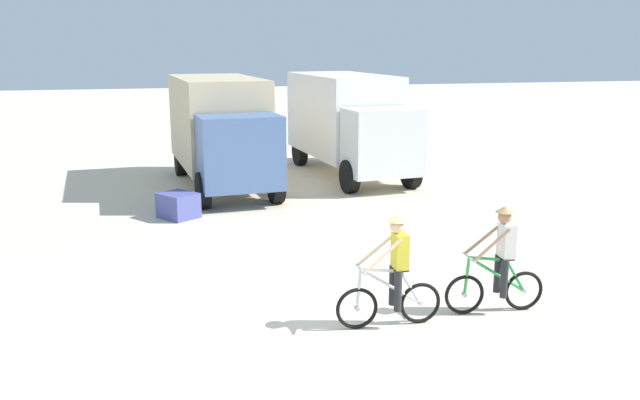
{
  "coord_description": "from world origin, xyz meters",
  "views": [
    {
      "loc": [
        -2.94,
        -9.43,
        4.4
      ],
      "look_at": [
        0.47,
        4.28,
        1.1
      ],
      "focal_mm": 37.92,
      "sensor_mm": 36.0,
      "label": 1
    }
  ],
  "objects_px": {
    "cyclist_cowboy_hat": "(499,264)",
    "box_truck_avon_van": "(348,120)",
    "supply_crate": "(178,205)",
    "cyclist_orange_shirt": "(393,275)",
    "box_truck_tan_camper": "(221,127)"
  },
  "relations": [
    {
      "from": "box_truck_tan_camper",
      "to": "box_truck_avon_van",
      "type": "bearing_deg",
      "value": 12.04
    },
    {
      "from": "box_truck_avon_van",
      "to": "cyclist_orange_shirt",
      "type": "distance_m",
      "value": 12.74
    },
    {
      "from": "supply_crate",
      "to": "box_truck_avon_van",
      "type": "bearing_deg",
      "value": 38.01
    },
    {
      "from": "cyclist_orange_shirt",
      "to": "supply_crate",
      "type": "xyz_separation_m",
      "value": [
        -3.0,
        7.76,
        -0.52
      ]
    },
    {
      "from": "box_truck_avon_van",
      "to": "supply_crate",
      "type": "bearing_deg",
      "value": -141.99
    },
    {
      "from": "cyclist_cowboy_hat",
      "to": "supply_crate",
      "type": "xyz_separation_m",
      "value": [
        -4.9,
        7.65,
        -0.52
      ]
    },
    {
      "from": "cyclist_orange_shirt",
      "to": "box_truck_tan_camper",
      "type": "bearing_deg",
      "value": 97.4
    },
    {
      "from": "cyclist_orange_shirt",
      "to": "supply_crate",
      "type": "relative_size",
      "value": 2.02
    },
    {
      "from": "box_truck_avon_van",
      "to": "cyclist_orange_shirt",
      "type": "bearing_deg",
      "value": -103.13
    },
    {
      "from": "cyclist_cowboy_hat",
      "to": "supply_crate",
      "type": "height_order",
      "value": "cyclist_cowboy_hat"
    },
    {
      "from": "supply_crate",
      "to": "box_truck_tan_camper",
      "type": "bearing_deg",
      "value": 67.54
    },
    {
      "from": "cyclist_cowboy_hat",
      "to": "supply_crate",
      "type": "relative_size",
      "value": 2.02
    },
    {
      "from": "cyclist_cowboy_hat",
      "to": "box_truck_avon_van",
      "type": "bearing_deg",
      "value": 85.39
    },
    {
      "from": "box_truck_tan_camper",
      "to": "supply_crate",
      "type": "distance_m",
      "value": 4.26
    },
    {
      "from": "box_truck_avon_van",
      "to": "cyclist_cowboy_hat",
      "type": "xyz_separation_m",
      "value": [
        -0.99,
        -12.25,
        -1.03
      ]
    }
  ]
}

